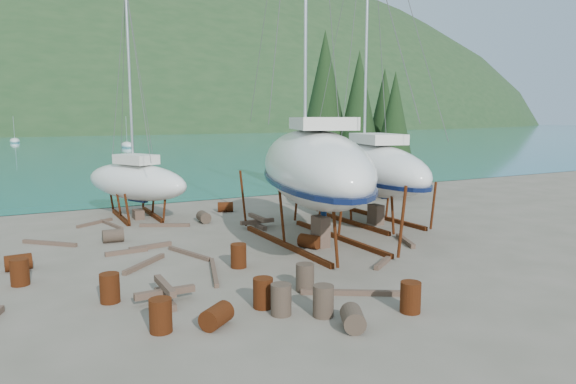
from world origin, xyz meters
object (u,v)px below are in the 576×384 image
large_sailboat_near (313,165)px  worker (324,223)px  large_sailboat_far (370,168)px  small_sailboat_shore (136,181)px

large_sailboat_near → worker: size_ratio=11.23×
large_sailboat_far → worker: size_ratio=9.27×
large_sailboat_near → worker: (0.29, -0.47, -2.47)m
small_sailboat_shore → worker: (5.80, -9.98, -1.09)m
worker → large_sailboat_far: bearing=-46.2°
large_sailboat_far → small_sailboat_shore: bearing=159.5°
large_sailboat_far → worker: 5.84m
large_sailboat_far → small_sailboat_shore: large_sailboat_far is taller
small_sailboat_shore → worker: 11.60m
small_sailboat_shore → large_sailboat_near: bearing=-84.9°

